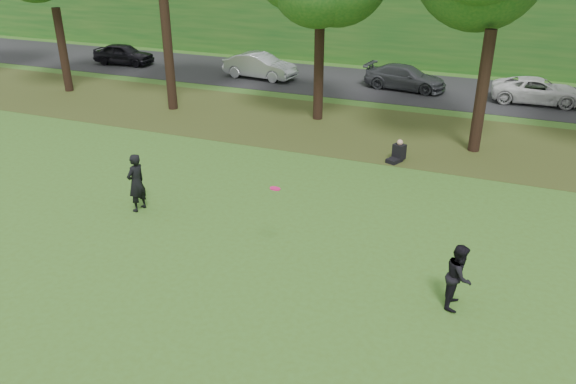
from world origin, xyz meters
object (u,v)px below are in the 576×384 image
(frisbee, at_px, (275,189))
(seated_person, at_px, (398,153))
(player_right, at_px, (459,276))
(player_left, at_px, (136,183))

(frisbee, distance_m, seated_person, 8.29)
(frisbee, relative_size, seated_person, 0.41)
(player_right, bearing_deg, player_left, 83.98)
(player_left, distance_m, seated_person, 9.57)
(player_right, relative_size, seated_person, 1.88)
(frisbee, xyz_separation_m, seated_person, (1.55, 7.97, -1.69))
(frisbee, bearing_deg, seated_person, 79.02)
(player_left, height_order, frisbee, frisbee)
(player_right, relative_size, frisbee, 4.63)
(seated_person, bearing_deg, frisbee, -77.39)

